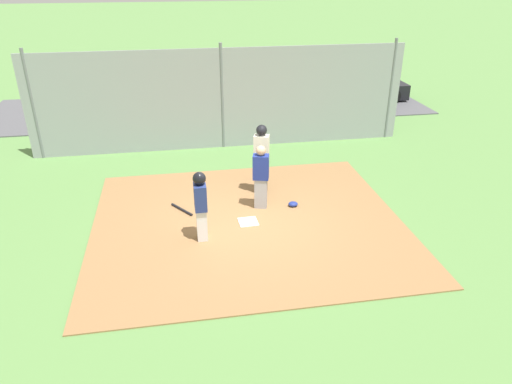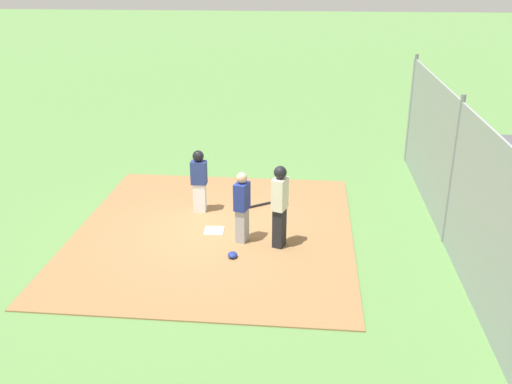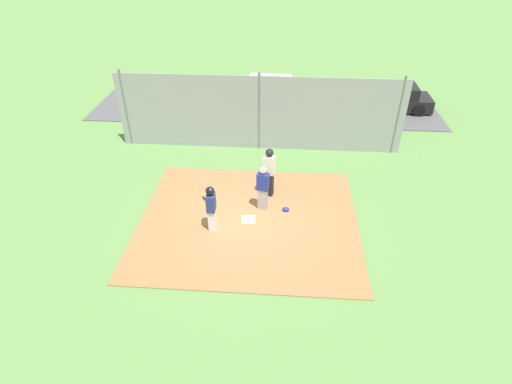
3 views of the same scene
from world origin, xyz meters
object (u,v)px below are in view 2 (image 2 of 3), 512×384
object	(u,v)px
runner	(199,177)
baseball_bat	(257,206)
home_plate	(214,231)
umpire	(280,204)
catcher_mask	(233,255)
catcher	(242,206)

from	to	relation	value
runner	baseball_bat	distance (m)	1.69
home_plate	umpire	xyz separation A→B (m)	(-0.60, -1.55, 0.98)
baseball_bat	catcher_mask	distance (m)	2.77
umpire	runner	xyz separation A→B (m)	(1.71, 2.09, -0.09)
home_plate	catcher_mask	bearing A→B (deg)	-153.95
catcher	catcher_mask	xyz separation A→B (m)	(-0.80, 0.11, -0.79)
baseball_bat	home_plate	bearing A→B (deg)	-154.32
home_plate	catcher_mask	size ratio (longest dim) A/B	1.83
umpire	runner	world-z (taller)	umpire
catcher	runner	world-z (taller)	catcher
umpire	catcher	bearing A→B (deg)	7.08
umpire	catcher_mask	bearing A→B (deg)	52.33
catcher	catcher_mask	size ratio (longest dim) A/B	6.79
baseball_bat	umpire	bearing A→B (deg)	-106.82
home_plate	runner	world-z (taller)	runner
catcher	runner	distance (m)	1.99
runner	baseball_bat	world-z (taller)	runner
home_plate	catcher	distance (m)	1.18
runner	baseball_bat	bearing A→B (deg)	106.39
catcher	umpire	world-z (taller)	umpire
catcher	umpire	size ratio (longest dim) A/B	0.88
catcher_mask	umpire	bearing A→B (deg)	-56.15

